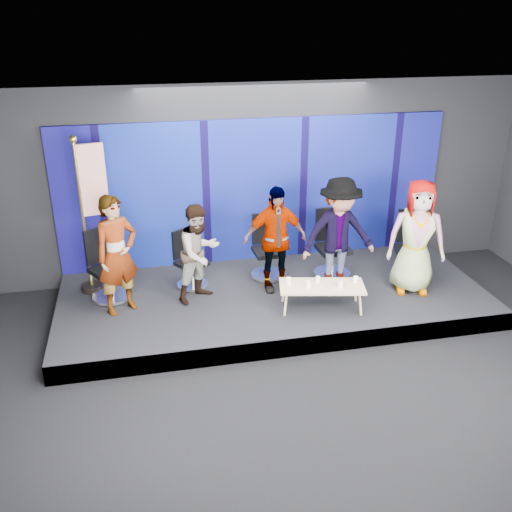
{
  "coord_description": "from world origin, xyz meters",
  "views": [
    {
      "loc": [
        -2.05,
        -5.71,
        4.67
      ],
      "look_at": [
        -0.32,
        2.4,
        1.02
      ],
      "focal_mm": 40.0,
      "sensor_mm": 36.0,
      "label": 1
    }
  ],
  "objects_px": {
    "mug_c": "(318,279)",
    "panelist_e": "(416,237)",
    "chair_a": "(108,276)",
    "mug_a": "(289,281)",
    "chair_c": "(267,256)",
    "mug_d": "(340,284)",
    "chair_d": "(331,254)",
    "panelist_d": "(339,234)",
    "panelist_a": "(117,255)",
    "panelist_c": "(275,239)",
    "chair_e": "(410,256)",
    "chair_b": "(190,268)",
    "flag_stand": "(91,212)",
    "panelist_b": "(199,253)",
    "mug_b": "(308,284)",
    "coffee_table": "(322,287)",
    "mug_e": "(356,279)"
  },
  "relations": [
    {
      "from": "panelist_e",
      "to": "mug_a",
      "type": "xyz_separation_m",
      "value": [
        -2.16,
        -0.15,
        -0.5
      ]
    },
    {
      "from": "chair_a",
      "to": "chair_c",
      "type": "xyz_separation_m",
      "value": [
        2.7,
        0.27,
        -0.02
      ]
    },
    {
      "from": "chair_a",
      "to": "chair_b",
      "type": "height_order",
      "value": "chair_a"
    },
    {
      "from": "panelist_b",
      "to": "mug_c",
      "type": "relative_size",
      "value": 18.55
    },
    {
      "from": "panelist_a",
      "to": "chair_d",
      "type": "distance_m",
      "value": 3.69
    },
    {
      "from": "chair_b",
      "to": "panelist_b",
      "type": "height_order",
      "value": "panelist_b"
    },
    {
      "from": "chair_a",
      "to": "mug_c",
      "type": "bearing_deg",
      "value": -46.84
    },
    {
      "from": "chair_e",
      "to": "mug_d",
      "type": "height_order",
      "value": "chair_e"
    },
    {
      "from": "panelist_d",
      "to": "mug_e",
      "type": "relative_size",
      "value": 20.44
    },
    {
      "from": "chair_d",
      "to": "panelist_d",
      "type": "height_order",
      "value": "panelist_d"
    },
    {
      "from": "panelist_c",
      "to": "mug_c",
      "type": "xyz_separation_m",
      "value": [
        0.53,
        -0.7,
        -0.44
      ]
    },
    {
      "from": "coffee_table",
      "to": "mug_b",
      "type": "bearing_deg",
      "value": -175.09
    },
    {
      "from": "panelist_d",
      "to": "chair_e",
      "type": "bearing_deg",
      "value": 2.51
    },
    {
      "from": "mug_d",
      "to": "chair_c",
      "type": "bearing_deg",
      "value": 119.08
    },
    {
      "from": "chair_a",
      "to": "mug_a",
      "type": "relative_size",
      "value": 11.27
    },
    {
      "from": "mug_c",
      "to": "chair_e",
      "type": "bearing_deg",
      "value": 18.79
    },
    {
      "from": "panelist_c",
      "to": "flag_stand",
      "type": "xyz_separation_m",
      "value": [
        -2.87,
        0.57,
        0.49
      ]
    },
    {
      "from": "chair_a",
      "to": "flag_stand",
      "type": "relative_size",
      "value": 0.44
    },
    {
      "from": "coffee_table",
      "to": "flag_stand",
      "type": "relative_size",
      "value": 0.54
    },
    {
      "from": "panelist_b",
      "to": "coffee_table",
      "type": "relative_size",
      "value": 1.14
    },
    {
      "from": "mug_a",
      "to": "flag_stand",
      "type": "bearing_deg",
      "value": 156.88
    },
    {
      "from": "chair_d",
      "to": "panelist_d",
      "type": "bearing_deg",
      "value": -101.94
    },
    {
      "from": "mug_c",
      "to": "panelist_e",
      "type": "bearing_deg",
      "value": 5.5
    },
    {
      "from": "chair_d",
      "to": "chair_e",
      "type": "relative_size",
      "value": 1.01
    },
    {
      "from": "panelist_d",
      "to": "panelist_e",
      "type": "height_order",
      "value": "panelist_d"
    },
    {
      "from": "mug_c",
      "to": "panelist_b",
      "type": "bearing_deg",
      "value": 161.07
    },
    {
      "from": "panelist_a",
      "to": "chair_c",
      "type": "distance_m",
      "value": 2.67
    },
    {
      "from": "flag_stand",
      "to": "panelist_e",
      "type": "bearing_deg",
      "value": -24.26
    },
    {
      "from": "coffee_table",
      "to": "mug_a",
      "type": "xyz_separation_m",
      "value": [
        -0.49,
        0.15,
        0.08
      ]
    },
    {
      "from": "chair_e",
      "to": "flag_stand",
      "type": "bearing_deg",
      "value": -169.8
    },
    {
      "from": "chair_c",
      "to": "mug_d",
      "type": "xyz_separation_m",
      "value": [
        0.81,
        -1.46,
        0.09
      ]
    },
    {
      "from": "chair_d",
      "to": "mug_c",
      "type": "distance_m",
      "value": 1.17
    },
    {
      "from": "panelist_d",
      "to": "chair_e",
      "type": "distance_m",
      "value": 1.5
    },
    {
      "from": "panelist_b",
      "to": "panelist_e",
      "type": "distance_m",
      "value": 3.5
    },
    {
      "from": "mug_e",
      "to": "chair_b",
      "type": "bearing_deg",
      "value": 153.36
    },
    {
      "from": "mug_b",
      "to": "mug_c",
      "type": "xyz_separation_m",
      "value": [
        0.2,
        0.16,
        -0.01
      ]
    },
    {
      "from": "panelist_a",
      "to": "mug_a",
      "type": "xyz_separation_m",
      "value": [
        2.56,
        -0.45,
        -0.48
      ]
    },
    {
      "from": "chair_b",
      "to": "coffee_table",
      "type": "height_order",
      "value": "chair_b"
    },
    {
      "from": "chair_c",
      "to": "chair_d",
      "type": "xyz_separation_m",
      "value": [
        1.11,
        -0.19,
        0.03
      ]
    },
    {
      "from": "mug_b",
      "to": "chair_a",
      "type": "bearing_deg",
      "value": 160.08
    },
    {
      "from": "chair_d",
      "to": "mug_c",
      "type": "height_order",
      "value": "chair_d"
    },
    {
      "from": "chair_a",
      "to": "chair_d",
      "type": "bearing_deg",
      "value": -29.41
    },
    {
      "from": "chair_d",
      "to": "mug_d",
      "type": "height_order",
      "value": "chair_d"
    },
    {
      "from": "chair_b",
      "to": "flag_stand",
      "type": "relative_size",
      "value": 0.38
    },
    {
      "from": "chair_a",
      "to": "panelist_d",
      "type": "xyz_separation_m",
      "value": [
        3.72,
        -0.42,
        0.58
      ]
    },
    {
      "from": "panelist_b",
      "to": "flag_stand",
      "type": "xyz_separation_m",
      "value": [
        -1.62,
        0.66,
        0.58
      ]
    },
    {
      "from": "chair_a",
      "to": "coffee_table",
      "type": "relative_size",
      "value": 0.83
    },
    {
      "from": "chair_a",
      "to": "mug_c",
      "type": "relative_size",
      "value": 13.44
    },
    {
      "from": "flag_stand",
      "to": "panelist_a",
      "type": "bearing_deg",
      "value": -77.13
    },
    {
      "from": "chair_e",
      "to": "mug_c",
      "type": "xyz_separation_m",
      "value": [
        -1.88,
        -0.64,
        0.06
      ]
    }
  ]
}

